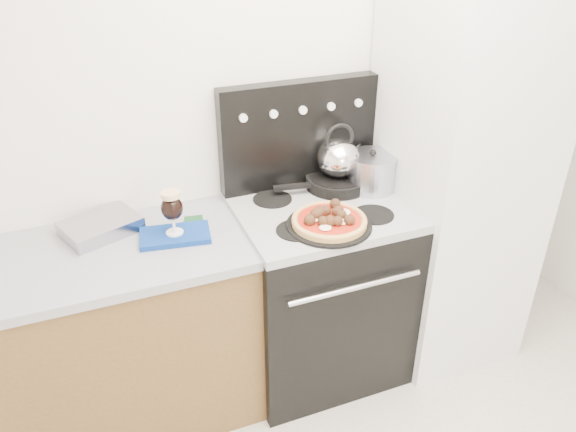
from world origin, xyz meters
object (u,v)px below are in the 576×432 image
pizza_pan (329,225)px  stock_pot (372,173)px  fridge (456,178)px  pizza (329,219)px  base_cabinet (83,349)px  oven_mitt (175,235)px  stove_body (319,293)px  skillet (337,181)px  beer_glass (172,212)px  tea_kettle (338,155)px

pizza_pan → stock_pot: bearing=36.5°
fridge → pizza: size_ratio=6.02×
base_cabinet → oven_mitt: bearing=-1.3°
base_cabinet → fridge: fridge is taller
stove_body → pizza: pizza is taller
oven_mitt → skillet: size_ratio=0.95×
beer_glass → pizza: bearing=-16.1°
base_cabinet → fridge: bearing=-1.6°
beer_glass → skillet: (0.81, 0.15, -0.07)m
fridge → stove_body: bearing=178.0°
skillet → stock_pot: (0.14, -0.08, 0.05)m
stove_body → stock_pot: (0.29, 0.08, 0.56)m
pizza_pan → tea_kettle: (0.20, 0.33, 0.16)m
oven_mitt → skillet: bearing=10.2°
stove_body → oven_mitt: bearing=178.7°
beer_glass → stock_pot: beer_glass is taller
pizza → skillet: 0.38m
fridge → oven_mitt: (-1.36, 0.04, -0.04)m
beer_glass → pizza: beer_glass is taller
pizza → pizza_pan: bearing=0.0°
pizza_pan → stock_pot: (0.34, 0.25, 0.08)m
fridge → tea_kettle: bearing=161.1°
fridge → pizza_pan: 0.75m
beer_glass → skillet: bearing=10.2°
oven_mitt → fridge: bearing=-1.7°
fridge → oven_mitt: 1.36m
stock_pot → base_cabinet: bearing=-177.6°
stove_body → tea_kettle: 0.68m
oven_mitt → beer_glass: size_ratio=1.47×
oven_mitt → beer_glass: bearing=0.0°
fridge → pizza_pan: bearing=-169.4°
base_cabinet → stove_body: bearing=-1.3°
pizza_pan → fridge: bearing=10.6°
oven_mitt → tea_kettle: tea_kettle is taller
tea_kettle → stock_pot: size_ratio=0.99×
oven_mitt → tea_kettle: bearing=10.2°
beer_glass → pizza_pan: bearing=-16.1°
beer_glass → tea_kettle: 0.83m
fridge → tea_kettle: 0.59m
stove_body → pizza: 0.54m
skillet → stock_pot: stock_pot is taller
fridge → pizza: bearing=-169.4°
pizza → tea_kettle: tea_kettle is taller
stove_body → stock_pot: bearing=16.0°
fridge → tea_kettle: (-0.55, 0.19, 0.13)m
oven_mitt → pizza: pizza is taller
oven_mitt → stock_pot: bearing=4.2°
fridge → tea_kettle: fridge is taller
pizza_pan → stock_pot: stock_pot is taller
pizza → skillet: size_ratio=1.05×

